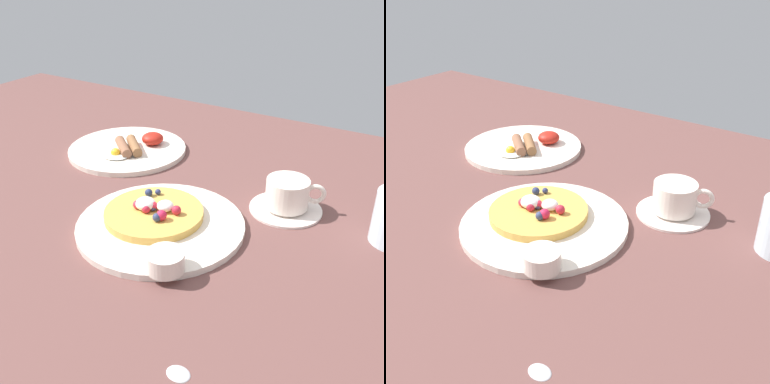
% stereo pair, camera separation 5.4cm
% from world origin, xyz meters
% --- Properties ---
extents(ground_plane, '(1.84, 1.13, 0.03)m').
position_xyz_m(ground_plane, '(0.00, 0.00, -0.01)').
color(ground_plane, brown).
extents(pancake_plate, '(0.28, 0.28, 0.01)m').
position_xyz_m(pancake_plate, '(0.03, -0.04, 0.01)').
color(pancake_plate, white).
rests_on(pancake_plate, ground_plane).
extents(pancake_with_berries, '(0.16, 0.16, 0.03)m').
position_xyz_m(pancake_with_berries, '(0.01, -0.04, 0.02)').
color(pancake_with_berries, gold).
rests_on(pancake_with_berries, pancake_plate).
extents(syrup_ramekin, '(0.06, 0.06, 0.03)m').
position_xyz_m(syrup_ramekin, '(0.11, -0.14, 0.03)').
color(syrup_ramekin, white).
rests_on(syrup_ramekin, pancake_plate).
extents(breakfast_plate, '(0.26, 0.26, 0.01)m').
position_xyz_m(breakfast_plate, '(-0.21, 0.17, 0.01)').
color(breakfast_plate, white).
rests_on(breakfast_plate, ground_plane).
extents(fried_breakfast, '(0.09, 0.15, 0.03)m').
position_xyz_m(fried_breakfast, '(-0.19, 0.18, 0.02)').
color(fried_breakfast, brown).
rests_on(fried_breakfast, breakfast_plate).
extents(coffee_saucer, '(0.13, 0.13, 0.01)m').
position_xyz_m(coffee_saucer, '(0.19, 0.12, 0.00)').
color(coffee_saucer, white).
rests_on(coffee_saucer, ground_plane).
extents(coffee_cup, '(0.10, 0.07, 0.05)m').
position_xyz_m(coffee_cup, '(0.19, 0.12, 0.03)').
color(coffee_cup, white).
rests_on(coffee_cup, coffee_saucer).
extents(teaspoon, '(0.08, 0.14, 0.01)m').
position_xyz_m(teaspoon, '(0.20, -0.30, 0.00)').
color(teaspoon, silver).
rests_on(teaspoon, ground_plane).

